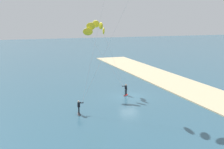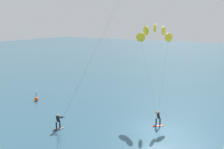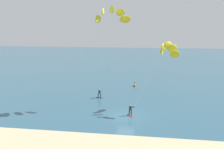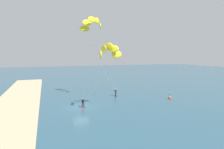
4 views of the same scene
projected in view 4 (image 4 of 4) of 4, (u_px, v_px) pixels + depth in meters
name	position (u px, v px, depth m)	size (l,w,h in m)	color
ground_plane	(81.00, 107.00, 32.04)	(240.00, 240.00, 0.00)	#2D566B
sand_strip	(11.00, 113.00, 28.36)	(80.00, 8.02, 0.16)	#C6B289
kitesurfer_nearshore	(108.00, 54.00, 26.80)	(7.51, 5.84, 10.76)	red
kitesurfer_mid_water	(93.00, 27.00, 33.97)	(6.81, 8.19, 15.98)	#333338
marker_buoy	(170.00, 97.00, 38.01)	(0.56, 0.56, 1.38)	#EA5119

